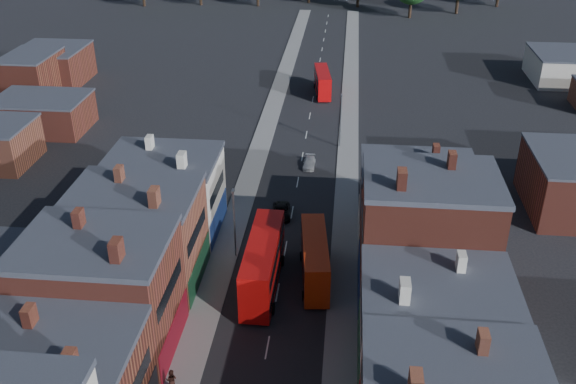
% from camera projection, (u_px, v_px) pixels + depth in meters
% --- Properties ---
extents(pavement_west, '(3.00, 200.00, 0.12)m').
position_uv_depth(pavement_west, '(251.00, 173.00, 87.02)').
color(pavement_west, gray).
rests_on(pavement_west, ground).
extents(pavement_east, '(3.00, 200.00, 0.12)m').
position_uv_depth(pavement_east, '(347.00, 177.00, 85.91)').
color(pavement_east, gray).
rests_on(pavement_east, ground).
extents(lamp_post_2, '(0.25, 0.70, 8.12)m').
position_uv_depth(lamp_post_2, '(234.00, 219.00, 67.17)').
color(lamp_post_2, slate).
rests_on(lamp_post_2, ground).
extents(lamp_post_3, '(0.25, 0.70, 8.12)m').
position_uv_depth(lamp_post_3, '(341.00, 117.00, 92.59)').
color(lamp_post_3, slate).
rests_on(lamp_post_3, ground).
extents(bus_0, '(3.28, 12.62, 5.44)m').
position_uv_depth(bus_0, '(263.00, 263.00, 63.09)').
color(bus_0, '#AB0B09').
rests_on(bus_0, ground).
extents(bus_1, '(3.59, 10.92, 4.63)m').
position_uv_depth(bus_1, '(315.00, 259.00, 64.56)').
color(bus_1, '#BC2B0A').
rests_on(bus_1, ground).
extents(bus_2, '(3.56, 10.17, 4.30)m').
position_uv_depth(bus_2, '(323.00, 82.00, 114.05)').
color(bus_2, '#BC0809').
rests_on(bus_2, ground).
extents(car_2, '(2.54, 4.69, 1.25)m').
position_uv_depth(car_2, '(281.00, 211.00, 76.71)').
color(car_2, black).
rests_on(car_2, ground).
extents(car_3, '(1.64, 3.95, 1.14)m').
position_uv_depth(car_3, '(309.00, 163.00, 88.62)').
color(car_3, silver).
rests_on(car_3, ground).
extents(ped_1, '(0.97, 0.54, 1.97)m').
position_uv_depth(ped_1, '(171.00, 380.00, 51.72)').
color(ped_1, '#3C1E18').
rests_on(ped_1, pavement_west).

